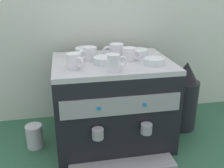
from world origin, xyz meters
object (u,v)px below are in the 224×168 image
object	(u,v)px
ceramic_cup_0	(130,54)
milk_pitcher	(35,136)
ceramic_bowl_2	(138,53)
ceramic_cup_1	(74,61)
ceramic_cup_4	(114,63)
ceramic_bowl_0	(86,52)
coffee_grinder	(184,98)
ceramic_cup_2	(89,54)
espresso_machine	(112,102)
ceramic_bowl_1	(154,61)
ceramic_bowl_3	(105,60)
ceramic_cup_3	(116,50)

from	to	relation	value
ceramic_cup_0	milk_pitcher	world-z (taller)	ceramic_cup_0
ceramic_bowl_2	ceramic_cup_1	bearing A→B (deg)	-155.38
ceramic_cup_4	ceramic_bowl_0	size ratio (longest dim) A/B	0.85
coffee_grinder	ceramic_cup_2	bearing A→B (deg)	-179.63
coffee_grinder	espresso_machine	bearing A→B (deg)	-174.50
ceramic_cup_2	coffee_grinder	size ratio (longest dim) A/B	0.24
espresso_machine	ceramic_bowl_0	xyz separation A→B (m)	(-0.12, 0.15, 0.26)
ceramic_cup_4	ceramic_bowl_1	size ratio (longest dim) A/B	0.99
ceramic_bowl_2	milk_pitcher	size ratio (longest dim) A/B	0.84
ceramic_bowl_3	ceramic_cup_0	bearing A→B (deg)	13.31
ceramic_cup_2	ceramic_cup_4	size ratio (longest dim) A/B	1.03
ceramic_bowl_0	ceramic_bowl_3	distance (m)	0.20
ceramic_cup_0	ceramic_bowl_2	size ratio (longest dim) A/B	0.88
ceramic_cup_4	ceramic_bowl_1	distance (m)	0.23
ceramic_cup_2	ceramic_bowl_1	world-z (taller)	ceramic_cup_2
ceramic_bowl_0	milk_pitcher	bearing A→B (deg)	-154.04
ceramic_bowl_0	ceramic_bowl_3	bearing A→B (deg)	-67.40
ceramic_cup_1	ceramic_bowl_0	xyz separation A→B (m)	(0.08, 0.24, -0.02)
espresso_machine	milk_pitcher	bearing A→B (deg)	-179.23
ceramic_cup_4	milk_pitcher	distance (m)	0.63
ceramic_bowl_1	ceramic_bowl_2	bearing A→B (deg)	101.22
espresso_machine	ceramic_bowl_1	distance (m)	0.34
ceramic_cup_0	coffee_grinder	world-z (taller)	ceramic_cup_0
ceramic_cup_1	espresso_machine	bearing A→B (deg)	24.63
ceramic_cup_4	ceramic_bowl_2	world-z (taller)	ceramic_cup_4
ceramic_bowl_0	ceramic_cup_0	bearing A→B (deg)	-35.35
ceramic_cup_4	ceramic_cup_2	bearing A→B (deg)	114.21
espresso_machine	ceramic_bowl_1	bearing A→B (deg)	-26.96
ceramic_cup_1	coffee_grinder	world-z (taller)	ceramic_cup_1
ceramic_bowl_2	ceramic_bowl_3	bearing A→B (deg)	-151.40
ceramic_cup_1	milk_pitcher	world-z (taller)	ceramic_cup_1
milk_pitcher	espresso_machine	bearing A→B (deg)	0.77
ceramic_cup_2	ceramic_cup_1	bearing A→B (deg)	-122.94
ceramic_cup_1	ceramic_bowl_1	bearing A→B (deg)	-1.09
ceramic_cup_2	coffee_grinder	xyz separation A→B (m)	(0.57, 0.00, -0.31)
ceramic_cup_0	ceramic_bowl_2	bearing A→B (deg)	49.17
coffee_grinder	milk_pitcher	bearing A→B (deg)	-176.82
ceramic_cup_0	ceramic_cup_2	size ratio (longest dim) A/B	0.93
ceramic_bowl_3	coffee_grinder	bearing A→B (deg)	9.43
ceramic_cup_0	ceramic_bowl_3	bearing A→B (deg)	-166.69
ceramic_cup_3	ceramic_bowl_3	world-z (taller)	ceramic_cup_3
ceramic_cup_0	ceramic_bowl_1	bearing A→B (deg)	-41.81
ceramic_bowl_1	milk_pitcher	distance (m)	0.77
ceramic_cup_2	ceramic_bowl_2	distance (m)	0.28
ceramic_cup_0	ceramic_bowl_0	size ratio (longest dim) A/B	0.81
ceramic_bowl_2	milk_pitcher	distance (m)	0.74
espresso_machine	ceramic_cup_4	bearing A→B (deg)	-97.48
ceramic_cup_1	ceramic_bowl_3	xyz separation A→B (m)	(0.16, 0.05, -0.02)
ceramic_cup_1	ceramic_cup_3	world-z (taller)	same
espresso_machine	ceramic_bowl_2	size ratio (longest dim) A/B	5.64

